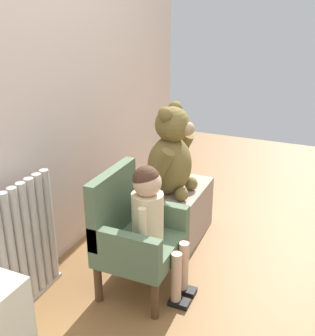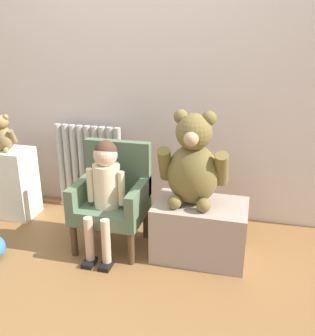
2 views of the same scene
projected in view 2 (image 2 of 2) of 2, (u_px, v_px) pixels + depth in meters
The scene contains 9 objects.
ground_plane at pixel (83, 289), 2.12m from camera, with size 6.00×6.00×0.00m, color brown.
back_wall at pixel (138, 56), 2.71m from camera, with size 3.80×0.05×2.40m, color beige.
radiator at pixel (90, 168), 2.99m from camera, with size 0.56×0.05×0.69m.
small_dresser at pixel (8, 182), 2.90m from camera, with size 0.40×0.28×0.54m.
child_armchair at pixel (113, 196), 2.48m from camera, with size 0.45×0.40×0.69m.
child_figure at pixel (105, 182), 2.32m from camera, with size 0.25×0.35×0.75m.
low_bench at pixel (200, 230), 2.39m from camera, with size 0.58×0.37×0.37m, color tan.
large_teddy_bear at pixel (193, 164), 2.25m from camera, with size 0.42×0.30×0.58m.
small_teddy_bear at pixel (3, 135), 2.74m from camera, with size 0.20×0.14×0.27m.
Camera 2 is at (0.85, -1.59, 1.38)m, focal length 40.00 mm.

